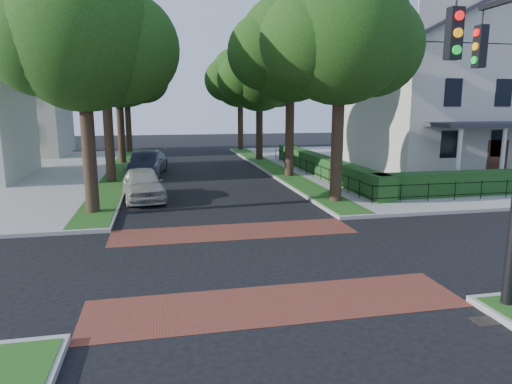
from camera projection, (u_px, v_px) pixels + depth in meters
ground at (251, 260)px, 13.94m from camera, size 120.00×120.00×0.00m
sidewalk_ne at (445, 163)px, 36.13m from camera, size 30.00×30.00×0.15m
crosswalk_far at (234, 232)px, 17.01m from camera, size 9.00×2.20×0.01m
crosswalk_near at (277, 304)px, 10.86m from camera, size 9.00×2.20×0.01m
storm_drain at (487, 321)px, 10.00m from camera, size 0.65×0.45×0.01m
grass_strip_ne at (272, 167)px, 33.35m from camera, size 1.60×29.80×0.02m
grass_strip_nw at (119, 171)px, 31.16m from camera, size 1.60×29.80×0.02m
tree_right_near at (341, 38)px, 20.58m from camera, size 7.75×6.67×10.66m
tree_right_mid at (291, 50)px, 28.21m from camera, size 8.25×7.09×11.22m
tree_right_far at (260, 76)px, 37.04m from camera, size 7.25×6.23×9.74m
tree_right_back at (241, 78)px, 45.62m from camera, size 7.50×6.45×10.20m
tree_left_near at (85, 39)px, 18.41m from camera, size 7.50×6.45×10.20m
tree_left_mid at (105, 39)px, 25.91m from camera, size 8.00×6.88×11.48m
tree_left_far at (119, 72)px, 34.76m from camera, size 7.00×6.02×9.86m
tree_left_back at (127, 75)px, 43.38m from camera, size 7.75×6.66×10.44m
hedge_main_road at (322, 165)px, 29.77m from camera, size 1.00×18.00×1.20m
fence_main_road at (310, 168)px, 29.63m from camera, size 0.06×18.00×0.90m
house_victorian at (453, 85)px, 31.63m from camera, size 13.00×13.05×12.48m
house_left_far at (10, 100)px, 40.59m from camera, size 10.00×9.00×10.14m
parked_car_front at (143, 184)px, 22.55m from camera, size 2.43×4.87×1.59m
parked_car_middle at (145, 164)px, 30.34m from camera, size 2.10×4.77×1.52m
parked_car_rear at (147, 163)px, 30.90m from camera, size 3.00×5.73×1.59m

